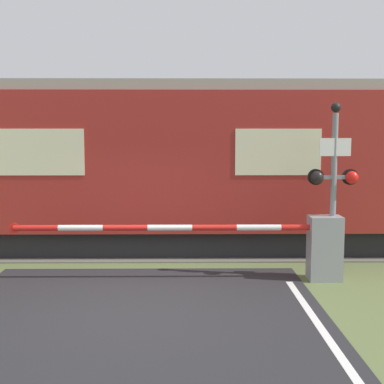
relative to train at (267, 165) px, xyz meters
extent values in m
plane|color=#5B6B3D|center=(-2.69, -4.12, -1.99)|extent=(80.00, 80.00, 0.00)
cube|color=#666056|center=(-2.69, 0.00, -1.97)|extent=(36.00, 3.20, 0.03)
cube|color=#595451|center=(-2.69, -0.72, -1.91)|extent=(36.00, 0.08, 0.10)
cube|color=#595451|center=(-2.69, 0.72, -1.91)|extent=(36.00, 0.08, 0.10)
cube|color=black|center=(0.00, 0.00, -1.69)|extent=(16.64, 2.50, 0.60)
cube|color=maroon|center=(0.00, 0.00, 0.13)|extent=(18.08, 2.94, 3.04)
cube|color=gray|center=(0.00, 0.00, 1.77)|extent=(17.72, 2.71, 0.24)
cube|color=beige|center=(0.00, -1.48, 0.36)|extent=(1.81, 0.02, 0.97)
cube|color=beige|center=(-4.97, -1.48, 0.36)|extent=(1.81, 0.02, 0.97)
cube|color=gray|center=(0.66, -2.91, -1.38)|extent=(0.60, 0.44, 1.21)
cylinder|color=gray|center=(0.66, -2.91, -0.99)|extent=(0.16, 0.16, 0.18)
cylinder|color=red|center=(0.24, -2.91, -0.99)|extent=(0.83, 0.11, 0.11)
cylinder|color=white|center=(-0.58, -2.91, -0.99)|extent=(0.83, 0.11, 0.11)
cylinder|color=red|center=(-1.41, -2.91, -0.99)|extent=(0.83, 0.11, 0.11)
cylinder|color=white|center=(-2.24, -2.91, -0.99)|extent=(0.83, 0.11, 0.11)
cylinder|color=red|center=(-3.07, -2.91, -0.99)|extent=(0.83, 0.11, 0.11)
cylinder|color=white|center=(-3.89, -2.91, -0.99)|extent=(0.83, 0.11, 0.11)
cylinder|color=red|center=(-4.72, -2.91, -0.99)|extent=(0.83, 0.11, 0.11)
cylinder|color=red|center=(-5.13, -2.91, -0.99)|extent=(0.20, 0.02, 0.20)
cylinder|color=gray|center=(0.81, -2.83, -0.43)|extent=(0.11, 0.11, 3.11)
cube|color=gray|center=(0.81, -2.83, -0.06)|extent=(0.77, 0.07, 0.07)
sphere|color=black|center=(0.49, -2.88, -0.06)|extent=(0.24, 0.24, 0.24)
sphere|color=red|center=(1.14, -2.88, -0.06)|extent=(0.24, 0.24, 0.24)
cylinder|color=black|center=(0.49, -2.77, -0.06)|extent=(0.30, 0.06, 0.30)
cylinder|color=black|center=(1.14, -2.77, -0.06)|extent=(0.30, 0.06, 0.30)
cube|color=white|center=(0.81, -2.87, 0.50)|extent=(0.58, 0.02, 0.33)
sphere|color=black|center=(0.81, -2.83, 1.23)|extent=(0.18, 0.18, 0.18)
camera|label=1|loc=(-1.94, -12.69, 0.77)|focal=50.00mm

